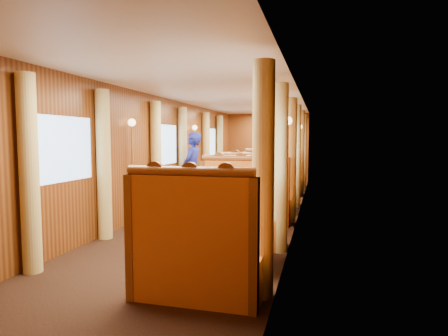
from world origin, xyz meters
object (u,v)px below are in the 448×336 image
(table_near, at_px, (222,236))
(table_mid, at_px, (263,195))
(banquette_far_aft, at_px, (283,173))
(rose_vase_mid, at_px, (264,170))
(banquette_near_fwd, at_px, (196,258))
(teapot_right, at_px, (221,203))
(banquette_mid_aft, at_px, (270,187))
(banquette_mid_fwd, at_px, (255,200))
(fruit_plate, at_px, (246,208))
(teapot_left, at_px, (206,202))
(rose_vase_far, at_px, (280,160))
(teapot_back, at_px, (214,201))
(passenger, at_px, (268,175))
(tea_tray, at_px, (214,207))
(steward, at_px, (193,170))
(banquette_near_aft, at_px, (239,216))
(table_far, at_px, (280,178))
(banquette_far_fwd, at_px, (276,180))

(table_near, distance_m, table_mid, 3.50)
(banquette_far_aft, relative_size, rose_vase_mid, 3.72)
(banquette_far_aft, height_order, rose_vase_mid, banquette_far_aft)
(banquette_near_fwd, height_order, teapot_right, banquette_near_fwd)
(banquette_near_fwd, xyz_separation_m, banquette_mid_aft, (0.00, 5.53, 0.00))
(banquette_mid_fwd, xyz_separation_m, fruit_plate, (0.33, -2.59, 0.35))
(teapot_left, xyz_separation_m, rose_vase_far, (0.16, 7.13, 0.10))
(teapot_back, bearing_deg, table_near, -7.96)
(banquette_far_aft, height_order, passenger, banquette_far_aft)
(tea_tray, bearing_deg, fruit_plate, -4.88)
(steward, bearing_deg, banquette_near_aft, 35.61)
(table_near, height_order, table_far, same)
(banquette_near_aft, distance_m, passenger, 3.27)
(table_near, relative_size, table_far, 1.00)
(rose_vase_far, height_order, steward, steward)
(banquette_mid_aft, bearing_deg, fruit_plate, -85.90)
(banquette_mid_fwd, xyz_separation_m, teapot_right, (0.01, -2.57, 0.39))
(table_near, xyz_separation_m, banquette_mid_fwd, (0.00, 2.49, 0.05))
(tea_tray, height_order, fruit_plate, fruit_plate)
(teapot_back, xyz_separation_m, passenger, (0.11, 4.22, -0.07))
(banquette_mid_aft, distance_m, tea_tray, 4.60)
(banquette_mid_fwd, height_order, table_far, banquette_mid_fwd)
(table_far, height_order, banquette_far_fwd, banquette_far_fwd)
(fruit_plate, relative_size, passenger, 0.30)
(banquette_far_fwd, relative_size, teapot_back, 9.08)
(banquette_mid_fwd, relative_size, steward, 0.77)
(rose_vase_mid, bearing_deg, passenger, 91.15)
(teapot_back, distance_m, passenger, 4.22)
(table_far, distance_m, steward, 3.68)
(banquette_mid_aft, xyz_separation_m, tea_tray, (-0.08, -4.58, 0.33))
(table_far, bearing_deg, fruit_plate, -87.33)
(teapot_right, relative_size, fruit_plate, 0.73)
(table_far, relative_size, banquette_far_aft, 0.78)
(fruit_plate, bearing_deg, tea_tray, 175.12)
(teapot_right, height_order, rose_vase_mid, rose_vase_mid)
(steward, distance_m, passenger, 1.77)
(banquette_near_aft, height_order, passenger, banquette_near_aft)
(banquette_near_aft, height_order, banquette_mid_fwd, same)
(banquette_near_fwd, distance_m, fruit_plate, 1.03)
(banquette_mid_fwd, distance_m, teapot_left, 2.66)
(table_far, bearing_deg, passenger, -90.00)
(teapot_right, distance_m, steward, 4.22)
(table_mid, height_order, rose_vase_far, rose_vase_far)
(table_mid, distance_m, passenger, 0.85)
(banquette_near_fwd, height_order, rose_vase_mid, banquette_near_fwd)
(passenger, bearing_deg, banquette_far_aft, 90.00)
(teapot_left, bearing_deg, banquette_far_aft, 86.81)
(banquette_near_fwd, bearing_deg, table_near, 90.00)
(rose_vase_far, bearing_deg, tea_tray, -90.60)
(fruit_plate, bearing_deg, passenger, 94.33)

